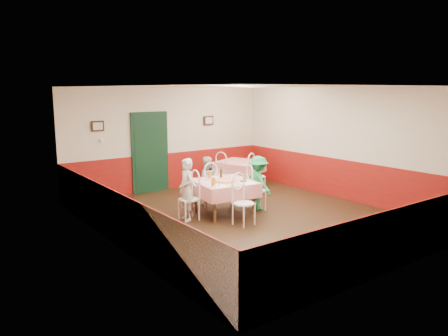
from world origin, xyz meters
TOP-DOWN VIEW (x-y plane):
  - floor at (0.00, 0.00)m, footprint 7.00×7.00m
  - ceiling at (0.00, 0.00)m, footprint 7.00×7.00m
  - back_wall at (0.00, 3.50)m, footprint 6.00×0.10m
  - front_wall at (0.00, -3.50)m, footprint 6.00×0.10m
  - left_wall at (-3.00, 0.00)m, footprint 0.10×7.00m
  - right_wall at (3.00, 0.00)m, footprint 0.10×7.00m
  - wainscot_back at (0.00, 3.48)m, footprint 6.00×0.03m
  - wainscot_front at (0.00, -3.48)m, footprint 6.00×0.03m
  - wainscot_left at (-2.98, 0.00)m, footprint 0.03×7.00m
  - wainscot_right at (2.98, 0.00)m, footprint 0.03×7.00m
  - door at (-0.60, 3.45)m, footprint 0.96×0.06m
  - picture_left at (-2.00, 3.45)m, footprint 0.32×0.03m
  - picture_right at (1.30, 3.45)m, footprint 0.32×0.03m
  - thermostat at (-1.90, 3.45)m, footprint 0.10×0.03m
  - main_table at (-0.29, 0.51)m, footprint 1.37×1.37m
  - second_table at (1.62, 2.39)m, footprint 1.44×1.44m
  - chair_left at (-1.14, 0.62)m, footprint 0.45×0.45m
  - chair_right at (0.55, 0.40)m, footprint 0.53×0.53m
  - chair_far at (-0.18, 1.35)m, footprint 0.44×0.44m
  - chair_near at (-0.41, -0.33)m, footprint 0.47×0.47m
  - chair_second_a at (0.87, 2.39)m, footprint 0.54×0.54m
  - chair_second_b at (1.62, 1.64)m, footprint 0.54×0.54m
  - pizza at (-0.31, 0.46)m, footprint 0.51×0.51m
  - plate_left at (-0.69, 0.54)m, footprint 0.28×0.28m
  - plate_right at (0.11, 0.47)m, footprint 0.28×0.28m
  - plate_far at (-0.26, 0.92)m, footprint 0.28×0.28m
  - glass_a at (-0.71, 0.31)m, footprint 0.09×0.09m
  - glass_b at (0.06, 0.24)m, footprint 0.09×0.09m
  - glass_c at (-0.38, 0.94)m, footprint 0.09×0.09m
  - beer_bottle at (-0.12, 0.87)m, footprint 0.06×0.06m
  - shaker_a at (-0.79, 0.13)m, footprint 0.04×0.04m
  - shaker_b at (-0.73, 0.08)m, footprint 0.04×0.04m
  - shaker_c at (-0.82, 0.19)m, footprint 0.04×0.04m
  - menu_left at (-0.68, 0.18)m, footprint 0.30×0.40m
  - menu_right at (0.00, 0.06)m, footprint 0.42×0.48m
  - wallet at (-0.01, 0.19)m, footprint 0.12×0.10m
  - diner_left at (-1.19, 0.63)m, footprint 0.39×0.53m
  - diner_far at (-0.17, 1.40)m, footprint 0.70×0.63m
  - diner_right at (0.60, 0.39)m, footprint 0.52×0.84m

SIDE VIEW (x-z plane):
  - floor at x=0.00m, z-range 0.00..0.00m
  - main_table at x=-0.29m, z-range -0.01..0.76m
  - second_table at x=1.62m, z-range -0.01..0.76m
  - chair_left at x=-1.14m, z-range 0.00..0.90m
  - chair_right at x=0.55m, z-range 0.00..0.90m
  - chair_far at x=-0.18m, z-range 0.00..0.90m
  - chair_near at x=-0.41m, z-range 0.00..0.90m
  - chair_second_a at x=0.87m, z-range 0.00..0.90m
  - chair_second_b at x=1.62m, z-range 0.00..0.90m
  - wainscot_back at x=0.00m, z-range 0.00..1.00m
  - wainscot_front at x=0.00m, z-range 0.00..1.00m
  - wainscot_left at x=-2.98m, z-range 0.00..1.00m
  - wainscot_right at x=2.98m, z-range 0.00..1.00m
  - diner_far at x=-0.17m, z-range 0.00..1.18m
  - diner_right at x=0.60m, z-range 0.00..1.25m
  - diner_left at x=-1.19m, z-range 0.00..1.33m
  - menu_left at x=-0.68m, z-range 0.76..0.76m
  - menu_right at x=0.00m, z-range 0.76..0.76m
  - plate_left at x=-0.69m, z-range 0.76..0.77m
  - plate_right at x=0.11m, z-range 0.76..0.77m
  - plate_far at x=-0.26m, z-range 0.76..0.77m
  - wallet at x=-0.01m, z-range 0.76..0.78m
  - pizza at x=-0.31m, z-range 0.76..0.79m
  - shaker_a at x=-0.79m, z-range 0.76..0.85m
  - shaker_b at x=-0.73m, z-range 0.76..0.85m
  - shaker_c at x=-0.82m, z-range 0.76..0.85m
  - glass_c at x=-0.38m, z-range 0.76..0.90m
  - glass_a at x=-0.71m, z-range 0.76..0.91m
  - glass_b at x=0.06m, z-range 0.76..0.91m
  - beer_bottle at x=-0.12m, z-range 0.76..0.97m
  - door at x=-0.60m, z-range 0.00..2.10m
  - back_wall at x=0.00m, z-range 0.00..2.80m
  - front_wall at x=0.00m, z-range 0.00..2.80m
  - left_wall at x=-3.00m, z-range 0.00..2.80m
  - right_wall at x=3.00m, z-range 0.00..2.80m
  - thermostat at x=-1.90m, z-range 1.45..1.55m
  - picture_left at x=-2.00m, z-range 1.72..1.98m
  - picture_right at x=1.30m, z-range 1.72..1.98m
  - ceiling at x=0.00m, z-range 2.80..2.80m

